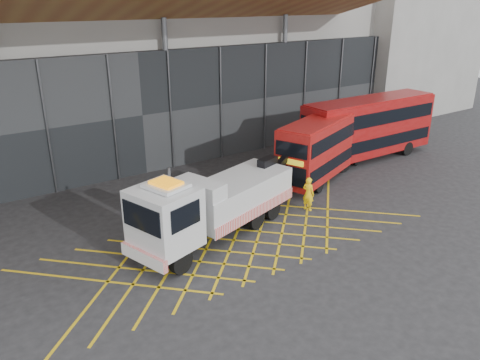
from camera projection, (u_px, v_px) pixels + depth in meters
ground_plane at (206, 249)px, 22.23m from camera, size 120.00×120.00×0.00m
road_markings at (234, 240)px, 23.07m from camera, size 19.96×7.16×0.01m
construction_building at (97, 30)px, 34.09m from camera, size 55.00×23.97×18.00m
east_building at (393, 10)px, 47.74m from camera, size 15.00×12.00×20.00m
recovery_truck at (212, 204)px, 22.72m from camera, size 11.24×5.34×3.95m
bus_towed at (327, 142)px, 30.87m from camera, size 10.15×5.77×4.08m
bus_second at (369, 126)px, 33.87m from camera, size 11.12×2.80×4.50m
worker at (308, 194)px, 26.05m from camera, size 0.64×0.81×1.94m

